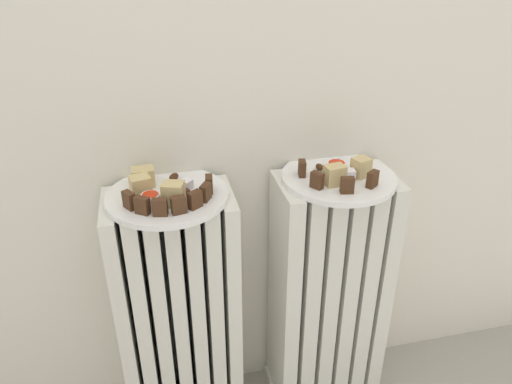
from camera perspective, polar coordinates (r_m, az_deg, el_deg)
name	(u,v)px	position (r m, az deg, el deg)	size (l,w,h in m)	color
radiator_left	(180,321)	(1.25, -8.83, -14.53)	(0.29, 0.17, 0.67)	silver
radiator_right	(328,297)	(1.31, 8.31, -11.98)	(0.29, 0.17, 0.67)	silver
plate_left	(167,196)	(1.05, -10.22, -0.44)	(0.26, 0.26, 0.01)	white
plate_right	(339,177)	(1.12, 9.53, 1.67)	(0.26, 0.26, 0.01)	white
dark_cake_slice_left_0	(129,200)	(1.00, -14.48, -0.94)	(0.03, 0.01, 0.04)	#472B19
dark_cake_slice_left_1	(142,205)	(0.97, -13.05, -1.53)	(0.03, 0.01, 0.04)	#472B19
dark_cake_slice_left_2	(160,207)	(0.96, -11.07, -1.74)	(0.03, 0.01, 0.04)	#472B19
dark_cake_slice_left_3	(179,205)	(0.96, -8.93, -1.51)	(0.03, 0.01, 0.04)	#472B19
dark_cake_slice_left_4	(195,200)	(0.97, -7.08, -0.90)	(0.03, 0.01, 0.04)	#472B19
dark_cake_slice_left_5	(206,192)	(1.00, -5.86, -0.02)	(0.03, 0.01, 0.04)	#472B19
dark_cake_slice_left_6	(209,184)	(1.03, -5.45, 0.92)	(0.03, 0.01, 0.04)	#472B19
marble_cake_slice_left_0	(141,187)	(1.03, -13.21, 0.56)	(0.04, 0.03, 0.05)	tan
marble_cake_slice_left_1	(173,194)	(0.99, -9.54, -0.25)	(0.04, 0.03, 0.05)	tan
marble_cake_slice_left_2	(143,177)	(1.08, -12.90, 1.72)	(0.05, 0.04, 0.04)	tan
turkish_delight_left_0	(168,188)	(1.04, -10.15, 0.47)	(0.02, 0.02, 0.02)	white
turkish_delight_left_1	(187,185)	(1.05, -8.03, 0.84)	(0.02, 0.02, 0.02)	white
medjool_date_left_0	(185,192)	(1.03, -8.20, -0.03)	(0.03, 0.02, 0.01)	#3D1E0F
medjool_date_left_1	(174,177)	(1.09, -9.49, 1.72)	(0.03, 0.02, 0.02)	#3D1E0F
jam_bowl_left	(151,199)	(1.00, -12.08, -0.81)	(0.04, 0.04, 0.03)	white
dark_cake_slice_right_0	(302,168)	(1.10, 5.35, 2.74)	(0.03, 0.01, 0.04)	#472B19
dark_cake_slice_right_1	(317,180)	(1.05, 7.07, 1.35)	(0.03, 0.01, 0.04)	#472B19
dark_cake_slice_right_2	(347,185)	(1.04, 10.52, 0.78)	(0.03, 0.01, 0.04)	#472B19
dark_cake_slice_right_3	(373,179)	(1.07, 13.33, 1.46)	(0.03, 0.01, 0.04)	#472B19
marble_cake_slice_right_0	(361,167)	(1.11, 12.06, 2.82)	(0.04, 0.03, 0.04)	tan
marble_cake_slice_right_1	(334,175)	(1.07, 9.07, 1.94)	(0.04, 0.03, 0.04)	tan
turkish_delight_right_0	(363,167)	(1.14, 12.32, 2.85)	(0.02, 0.02, 0.02)	white
turkish_delight_right_1	(349,175)	(1.09, 10.71, 1.95)	(0.02, 0.02, 0.02)	white
medjool_date_right_0	(339,162)	(1.16, 9.53, 3.39)	(0.03, 0.02, 0.02)	#3D1E0F
medjool_date_right_1	(319,167)	(1.13, 7.36, 2.89)	(0.02, 0.02, 0.01)	#3D1E0F
medjool_date_right_2	(366,164)	(1.16, 12.65, 3.22)	(0.02, 0.01, 0.02)	#3D1E0F
jam_bowl_right	(336,167)	(1.12, 9.28, 2.89)	(0.04, 0.04, 0.03)	white
fork	(330,179)	(1.09, 8.57, 1.48)	(0.06, 0.09, 0.00)	silver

